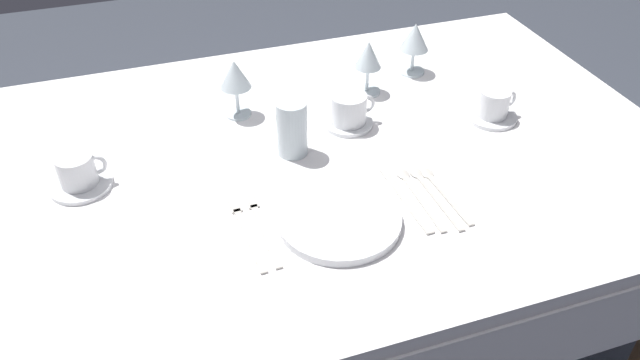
{
  "coord_description": "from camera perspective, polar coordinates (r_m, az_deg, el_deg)",
  "views": [
    {
      "loc": [
        -0.31,
        -1.11,
        1.58
      ],
      "look_at": [
        0.02,
        -0.13,
        0.76
      ],
      "focal_mm": 35.13,
      "sensor_mm": 36.0,
      "label": 1
    }
  ],
  "objects": [
    {
      "name": "spoon_soup",
      "position": [
        1.34,
        8.62,
        -0.98
      ],
      "size": [
        0.03,
        0.22,
        0.01
      ],
      "color": "beige",
      "rests_on": "dining_table"
    },
    {
      "name": "coffee_cup_right",
      "position": [
        1.41,
        -21.23,
        0.88
      ],
      "size": [
        0.1,
        0.08,
        0.07
      ],
      "color": "white",
      "rests_on": "saucer_right"
    },
    {
      "name": "dinner_knife",
      "position": [
        1.31,
        7.91,
        -1.96
      ],
      "size": [
        0.02,
        0.22,
        0.0
      ],
      "color": "beige",
      "rests_on": "dining_table"
    },
    {
      "name": "saucer_right",
      "position": [
        1.43,
        -20.95,
        -0.4
      ],
      "size": [
        0.13,
        0.13,
        0.01
      ],
      "primitive_type": "cylinder",
      "color": "white",
      "rests_on": "dining_table"
    },
    {
      "name": "fork_outer",
      "position": [
        1.24,
        -5.3,
        -4.24
      ],
      "size": [
        0.02,
        0.22,
        0.0
      ],
      "color": "beige",
      "rests_on": "dining_table"
    },
    {
      "name": "wine_glass_centre",
      "position": [
        1.74,
        8.62,
        12.58
      ],
      "size": [
        0.08,
        0.08,
        0.14
      ],
      "color": "silver",
      "rests_on": "dining_table"
    },
    {
      "name": "wine_glass_right",
      "position": [
        1.63,
        4.42,
        11.01
      ],
      "size": [
        0.07,
        0.07,
        0.14
      ],
      "color": "silver",
      "rests_on": "dining_table"
    },
    {
      "name": "spoon_dessert",
      "position": [
        1.35,
        9.95,
        -0.89
      ],
      "size": [
        0.03,
        0.22,
        0.01
      ],
      "color": "beige",
      "rests_on": "dining_table"
    },
    {
      "name": "wine_glass_left",
      "position": [
        1.53,
        -7.73,
        9.31
      ],
      "size": [
        0.08,
        0.08,
        0.15
      ],
      "color": "silver",
      "rests_on": "dining_table"
    },
    {
      "name": "dining_table",
      "position": [
        1.48,
        -2.46,
        -0.45
      ],
      "size": [
        1.8,
        1.11,
        0.74
      ],
      "color": "white",
      "rests_on": "ground"
    },
    {
      "name": "coffee_cup_far",
      "position": [
        1.6,
        15.53,
        6.87
      ],
      "size": [
        0.1,
        0.08,
        0.07
      ],
      "color": "white",
      "rests_on": "saucer_far"
    },
    {
      "name": "spoon_tea",
      "position": [
        1.36,
        10.83,
        -0.71
      ],
      "size": [
        0.03,
        0.2,
        0.01
      ],
      "color": "beige",
      "rests_on": "dining_table"
    },
    {
      "name": "dinner_plate",
      "position": [
        1.25,
        1.76,
        -3.63
      ],
      "size": [
        0.25,
        0.25,
        0.02
      ],
      "primitive_type": "cylinder",
      "color": "white",
      "rests_on": "dining_table"
    },
    {
      "name": "drink_tumbler",
      "position": [
        1.41,
        -2.56,
        4.49
      ],
      "size": [
        0.07,
        0.07,
        0.13
      ],
      "color": "silver",
      "rests_on": "dining_table"
    },
    {
      "name": "fork_inner",
      "position": [
        1.24,
        -6.77,
        -4.63
      ],
      "size": [
        0.03,
        0.22,
        0.0
      ],
      "color": "beige",
      "rests_on": "dining_table"
    },
    {
      "name": "saucer_far",
      "position": [
        1.62,
        15.25,
        5.68
      ],
      "size": [
        0.13,
        0.13,
        0.01
      ],
      "primitive_type": "cylinder",
      "color": "white",
      "rests_on": "dining_table"
    },
    {
      "name": "ground_plane",
      "position": [
        1.96,
        -1.93,
        -15.71
      ],
      "size": [
        6.0,
        6.0,
        0.0
      ],
      "primitive_type": "plane",
      "color": "#383D47"
    },
    {
      "name": "saucer_left",
      "position": [
        1.54,
        2.57,
        5.22
      ],
      "size": [
        0.12,
        0.12,
        0.01
      ],
      "primitive_type": "cylinder",
      "color": "white",
      "rests_on": "dining_table"
    },
    {
      "name": "coffee_cup_left",
      "position": [
        1.51,
        2.67,
        6.55
      ],
      "size": [
        0.11,
        0.09,
        0.07
      ],
      "color": "white",
      "rests_on": "saucer_left"
    }
  ]
}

